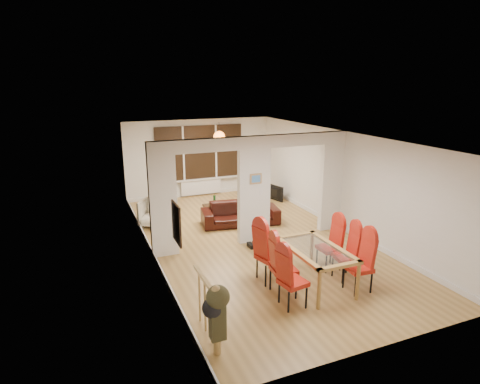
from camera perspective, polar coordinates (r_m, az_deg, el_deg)
floor at (r=10.04m, az=1.93°, el=-6.89°), size 5.00×9.00×0.01m
room_walls at (r=9.62m, az=2.00°, el=0.29°), size 5.00×9.00×2.60m
divider_wall at (r=9.62m, az=2.00°, el=0.29°), size 5.00×0.18×2.60m
bay_window_blinds at (r=13.64m, az=-5.74°, el=5.64°), size 3.00×0.08×1.80m
radiator at (r=13.86m, az=-5.56°, el=0.72°), size 1.40×0.08×0.50m
pendant_light at (r=12.57m, az=-2.98°, el=7.84°), size 0.36×0.36×0.36m
stair_newel at (r=6.39m, az=-4.86°, el=-15.41°), size 0.40×1.20×1.10m
wall_poster at (r=6.58m, az=-9.03°, el=-4.44°), size 0.04×0.52×0.67m
pillar_photo at (r=9.45m, az=2.27°, el=1.90°), size 0.30×0.03×0.25m
dining_table at (r=7.97m, az=10.62°, el=-10.37°), size 0.92×1.63×0.77m
dining_chair_la at (r=7.16m, az=7.58°, el=-12.01°), size 0.49×0.49×1.07m
dining_chair_lb at (r=7.54m, az=6.25°, el=-10.32°), size 0.48×0.48×1.10m
dining_chair_lc at (r=7.93m, az=4.38°, el=-8.59°), size 0.57×0.57×1.18m
dining_chair_ra at (r=7.88m, az=16.52°, el=-9.74°), size 0.47×0.47×1.10m
dining_chair_rb at (r=8.28m, az=14.83°, el=-8.48°), size 0.48×0.48×1.06m
dining_chair_rc at (r=8.62m, az=12.58°, el=-7.35°), size 0.43×0.43×1.06m
sofa at (r=11.05m, az=0.05°, el=-3.03°), size 2.21×1.15×0.62m
armchair at (r=11.16m, az=-11.80°, el=-2.83°), size 1.10×1.11×0.75m
person at (r=11.29m, az=-11.53°, el=-0.54°), size 0.65×0.54×1.52m
television at (r=13.31m, az=4.53°, el=-0.09°), size 0.88×0.33×0.51m
coffee_table at (r=12.17m, az=-2.89°, el=-2.27°), size 0.97×0.50×0.22m
bottle at (r=12.10m, az=-3.65°, el=-1.08°), size 0.08×0.08×0.31m
bowl at (r=12.13m, az=-2.98°, el=-1.65°), size 0.20×0.20×0.05m
shoes at (r=9.63m, az=1.92°, el=-7.56°), size 0.24×0.26×0.10m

